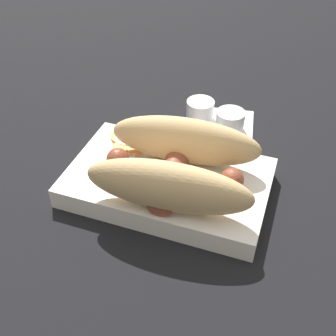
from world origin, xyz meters
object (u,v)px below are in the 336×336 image
at_px(sausage, 174,168).
at_px(condiment_cup_near, 230,122).
at_px(food_tray, 168,182).
at_px(condiment_cup_far, 200,111).
at_px(bread_roll, 177,162).

relative_size(sausage, condiment_cup_near, 3.94).
bearing_deg(sausage, food_tray, -21.71).
bearing_deg(condiment_cup_far, bread_roll, 97.26).
bearing_deg(sausage, condiment_cup_far, -84.63).
bearing_deg(condiment_cup_far, sausage, 95.37).
height_order(condiment_cup_near, condiment_cup_far, same).
bearing_deg(condiment_cup_near, bread_roll, 80.74).
bearing_deg(food_tray, condiment_cup_far, -87.31).
relative_size(food_tray, bread_roll, 1.24).
xyz_separation_m(bread_roll, condiment_cup_near, (-0.03, -0.17, -0.05)).
xyz_separation_m(food_tray, condiment_cup_near, (-0.04, -0.16, -0.00)).
xyz_separation_m(condiment_cup_near, condiment_cup_far, (0.05, -0.01, 0.00)).
relative_size(bread_roll, condiment_cup_far, 4.62).
relative_size(condiment_cup_near, condiment_cup_far, 1.00).
xyz_separation_m(bread_roll, sausage, (0.01, -0.01, -0.02)).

